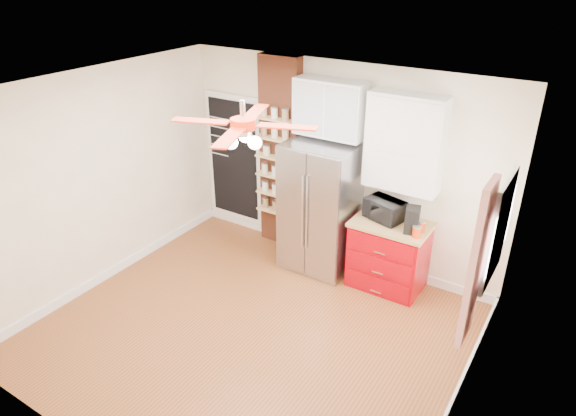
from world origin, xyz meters
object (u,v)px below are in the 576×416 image
Objects in this scene: ceiling_fan at (243,124)px; pantry_jar_oats at (267,150)px; fridge at (320,207)px; canister_left at (416,232)px; toaster_oven at (384,210)px; red_cabinet at (388,254)px; coffee_maker at (412,220)px.

pantry_jar_oats is (-0.99, 1.79, -0.99)m from ceiling_fan.
canister_left is at bearing -5.43° from fridge.
toaster_oven is at bearing 6.61° from fridge.
ceiling_fan is (-0.92, -1.68, 1.97)m from red_cabinet.
fridge is at bearing -177.05° from red_cabinet.
toaster_oven is (0.84, 0.10, 0.15)m from fridge.
coffee_maker is at bearing -3.03° from toaster_oven.
toaster_oven is 0.55m from canister_left.
toaster_oven is (-0.13, 0.05, 0.58)m from red_cabinet.
toaster_oven reaches higher than canister_left.
coffee_maker is 2.23m from pantry_jar_oats.
pantry_jar_oats is at bearing 172.88° from canister_left.
coffee_maker is 2.41× the size of canister_left.
red_cabinet is at bearing 149.48° from coffee_maker.
fridge is at bearing 174.57° from canister_left.
canister_left is (0.10, -0.09, -0.09)m from coffee_maker.
ceiling_fan is 2.36m from toaster_oven.
red_cabinet is 2.03× the size of toaster_oven.
canister_left is at bearing -7.12° from pantry_jar_oats.
fridge is 3.77× the size of toaster_oven.
coffee_maker is at bearing -4.97° from pantry_jar_oats.
coffee_maker is at bearing 53.23° from ceiling_fan.
pantry_jar_oats is at bearing -166.92° from toaster_oven.
pantry_jar_oats is (-2.18, 0.19, 0.38)m from coffee_maker.
toaster_oven is 3.75× the size of pantry_jar_oats.
coffee_maker is at bearing -1.49° from fridge.
canister_left is at bearing -25.60° from red_cabinet.
fridge is 14.13× the size of pantry_jar_oats.
canister_left is (0.37, -0.18, 0.51)m from red_cabinet.
toaster_oven is at bearing 155.60° from canister_left.
coffee_maker reaches higher than toaster_oven.
canister_left reaches higher than red_cabinet.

